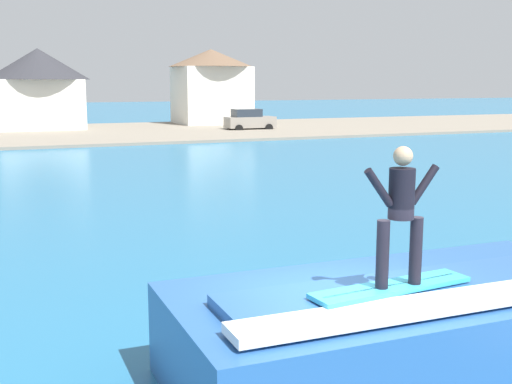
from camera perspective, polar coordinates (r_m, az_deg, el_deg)
The scene contains 7 objects.
wave_crest at distance 9.27m, azimuth 12.97°, elevation -11.72°, with size 6.40×3.00×1.44m.
surfboard at distance 8.39m, azimuth 11.88°, elevation -8.22°, with size 2.29×0.70×0.06m.
surfer at distance 8.13m, azimuth 12.67°, elevation -1.46°, with size 1.07×0.32×1.75m.
shoreline_bank at distance 52.28m, azimuth -17.67°, elevation 4.88°, with size 120.00×21.06×0.20m.
car_far_shore at distance 54.03m, azimuth -0.60°, elevation 6.37°, with size 4.09×2.05×1.86m.
house_gabled_white at distance 61.78m, azimuth -3.97°, elevation 9.49°, with size 7.92×7.92×7.10m.
house_small_cottage at distance 57.34m, azimuth -18.59°, elevation 8.93°, with size 8.33×8.33×6.82m.
Camera 1 is at (-4.05, -7.04, 4.02)m, focal length 45.34 mm.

